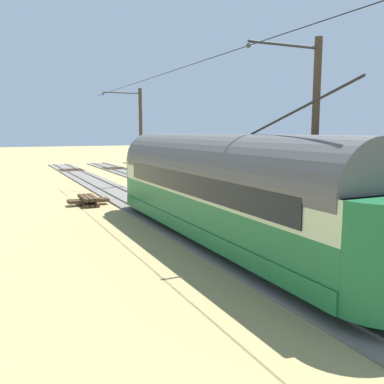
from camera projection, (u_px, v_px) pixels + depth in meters
name	position (u px, v px, depth m)	size (l,w,h in m)	color
ground_plane	(270.00, 217.00, 21.87)	(220.00, 220.00, 0.00)	#9E8956
track_streetcar_siding	(339.00, 208.00, 24.24)	(2.80, 80.00, 0.18)	#666059
track_adjacent_siding	(267.00, 215.00, 22.14)	(2.80, 80.00, 0.18)	#666059
track_third_siding	(179.00, 224.00, 20.05)	(2.80, 80.00, 0.18)	#666059
vintage_streetcar	(217.00, 187.00, 16.42)	(2.65, 18.07, 5.53)	#196033
flatcar_adjacent	(312.00, 189.00, 26.24)	(2.80, 14.14, 1.60)	brown
catenary_pole_foreground	(140.00, 136.00, 33.65)	(3.17, 0.28, 7.73)	#423323
catenary_pole_mid_near	(313.00, 141.00, 15.53)	(3.17, 0.28, 7.73)	#423323
switch_stand	(263.00, 179.00, 33.20)	(0.50, 0.30, 1.24)	black
spare_tie_stack	(88.00, 201.00, 25.43)	(2.40, 2.40, 0.54)	#47331E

